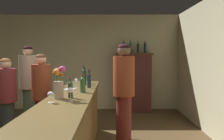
{
  "coord_description": "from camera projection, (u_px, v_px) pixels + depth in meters",
  "views": [
    {
      "loc": [
        0.84,
        -2.67,
        1.56
      ],
      "look_at": [
        0.84,
        0.5,
        1.32
      ],
      "focal_mm": 34.71,
      "sensor_mm": 36.0,
      "label": 1
    }
  ],
  "objects": [
    {
      "name": "wall_back",
      "position": [
        82.0,
        62.0,
        6.09
      ],
      "size": [
        5.46,
        0.12,
        2.64
      ],
      "primitive_type": "cube",
      "color": "#C3BA90",
      "rests_on": "ground"
    },
    {
      "name": "bar_counter",
      "position": [
        71.0,
        131.0,
        2.97
      ],
      "size": [
        0.58,
        3.11,
        1.0
      ],
      "color": "brown",
      "rests_on": "ground"
    },
    {
      "name": "display_cabinet",
      "position": [
        134.0,
        81.0,
        5.84
      ],
      "size": [
        0.97,
        0.4,
        1.59
      ],
      "color": "#45201D",
      "rests_on": "ground"
    },
    {
      "name": "wine_bottle_riesling",
      "position": [
        84.0,
        75.0,
        4.18
      ],
      "size": [
        0.07,
        0.07,
        0.34
      ],
      "color": "#254533",
      "rests_on": "bar_counter"
    },
    {
      "name": "wine_bottle_rose",
      "position": [
        70.0,
        89.0,
        2.77
      ],
      "size": [
        0.06,
        0.06,
        0.27
      ],
      "color": "#294533",
      "rests_on": "bar_counter"
    },
    {
      "name": "wine_bottle_chardonnay",
      "position": [
        83.0,
        84.0,
        3.17
      ],
      "size": [
        0.08,
        0.08,
        0.27
      ],
      "color": "#2B5126",
      "rests_on": "bar_counter"
    },
    {
      "name": "wine_bottle_malbec",
      "position": [
        84.0,
        76.0,
        3.97
      ],
      "size": [
        0.07,
        0.07,
        0.32
      ],
      "color": "#183521",
      "rests_on": "bar_counter"
    },
    {
      "name": "wine_bottle_pinot",
      "position": [
        89.0,
        80.0,
        3.6
      ],
      "size": [
        0.06,
        0.06,
        0.31
      ],
      "color": "#182936",
      "rests_on": "bar_counter"
    },
    {
      "name": "wine_glass_front",
      "position": [
        76.0,
        81.0,
        3.58
      ],
      "size": [
        0.06,
        0.06,
        0.16
      ],
      "color": "white",
      "rests_on": "bar_counter"
    },
    {
      "name": "wine_glass_mid",
      "position": [
        51.0,
        95.0,
        2.49
      ],
      "size": [
        0.07,
        0.07,
        0.13
      ],
      "color": "white",
      "rests_on": "bar_counter"
    },
    {
      "name": "wine_glass_rear",
      "position": [
        71.0,
        91.0,
        2.57
      ],
      "size": [
        0.07,
        0.07,
        0.17
      ],
      "color": "white",
      "rests_on": "bar_counter"
    },
    {
      "name": "flower_arrangement",
      "position": [
        59.0,
        83.0,
        2.71
      ],
      "size": [
        0.17,
        0.15,
        0.41
      ],
      "color": "tan",
      "rests_on": "bar_counter"
    },
    {
      "name": "cheese_plate",
      "position": [
        69.0,
        89.0,
        3.41
      ],
      "size": [
        0.19,
        0.19,
        0.01
      ],
      "primitive_type": "cylinder",
      "color": "white",
      "rests_on": "bar_counter"
    },
    {
      "name": "display_bottle_left",
      "position": [
        124.0,
        47.0,
        5.77
      ],
      "size": [
        0.07,
        0.07,
        0.33
      ],
      "color": "#143B1C",
      "rests_on": "display_cabinet"
    },
    {
      "name": "display_bottle_midleft",
      "position": [
        130.0,
        47.0,
        5.77
      ],
      "size": [
        0.07,
        0.07,
        0.33
      ],
      "color": "#244D31",
      "rests_on": "display_cabinet"
    },
    {
      "name": "display_bottle_center",
      "position": [
        138.0,
        48.0,
        5.77
      ],
      "size": [
        0.06,
        0.06,
        0.3
      ],
      "color": "black",
      "rests_on": "display_cabinet"
    },
    {
      "name": "display_bottle_midright",
      "position": [
        145.0,
        47.0,
        5.77
      ],
      "size": [
        0.08,
        0.08,
        0.33
      ],
      "color": "#182839",
      "rests_on": "display_cabinet"
    },
    {
      "name": "patron_redhead",
      "position": [
        29.0,
        84.0,
        4.38
      ],
      "size": [
        0.36,
        0.36,
        1.71
      ],
      "rotation": [
        0.0,
        0.0,
        -1.07
      ],
      "color": "#4B684C",
      "rests_on": "ground"
    },
    {
      "name": "patron_in_grey",
      "position": [
        7.0,
        99.0,
        3.57
      ],
      "size": [
        0.32,
        0.32,
        1.49
      ],
      "rotation": [
        0.0,
        0.0,
        -0.2
      ],
      "color": "#283331",
      "rests_on": "ground"
    },
    {
      "name": "patron_in_navy",
      "position": [
        42.0,
        94.0,
        3.81
      ],
      "size": [
        0.33,
        0.33,
        1.56
      ],
      "rotation": [
        0.0,
        0.0,
        -1.14
      ],
      "color": "maroon",
      "rests_on": "ground"
    },
    {
      "name": "bartender",
      "position": [
        124.0,
        91.0,
        3.54
      ],
      "size": [
        0.35,
        0.35,
        1.72
      ],
      "rotation": [
        0.0,
        0.0,
        2.94
      ],
      "color": "maroon",
      "rests_on": "ground"
    }
  ]
}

